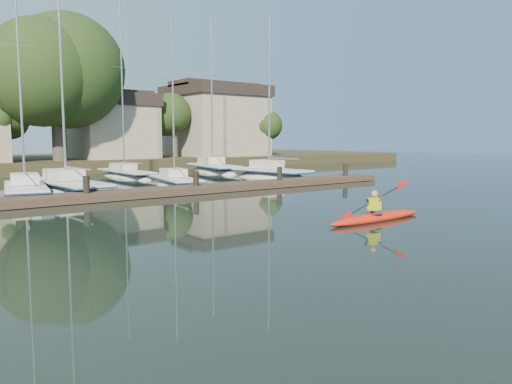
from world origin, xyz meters
TOP-DOWN VIEW (x-y plane):
  - ground at (0.00, 0.00)m, footprint 160.00×160.00m
  - kayak at (3.33, 1.95)m, footprint 4.88×1.00m
  - dock at (0.00, 14.00)m, footprint 34.00×2.00m
  - sailboat_1 at (-4.80, 17.96)m, footprint 3.50×8.29m
  - sailboat_2 at (-2.44, 18.64)m, footprint 2.70×9.43m
  - sailboat_3 at (3.96, 18.09)m, footprint 3.14×7.26m
  - sailboat_4 at (12.49, 19.06)m, footprint 3.22×8.05m
  - sailboat_6 at (4.25, 26.39)m, footprint 1.92×8.87m
  - sailboat_7 at (12.50, 26.93)m, footprint 3.81×9.17m
  - shore at (1.61, 40.29)m, footprint 90.00×25.25m

SIDE VIEW (x-z plane):
  - sailboat_4 at x=12.49m, z-range -6.88..6.45m
  - sailboat_7 at x=12.50m, z-range -7.39..6.96m
  - sailboat_2 at x=-2.44m, z-range -7.91..7.53m
  - sailboat_1 at x=-4.80m, z-range -6.77..6.41m
  - sailboat_3 at x=3.96m, z-range -5.85..5.51m
  - sailboat_6 at x=4.25m, z-range -7.20..6.88m
  - ground at x=0.00m, z-range 0.00..0.00m
  - kayak at x=3.33m, z-range -0.59..0.97m
  - dock at x=0.00m, z-range -0.70..1.10m
  - shore at x=1.61m, z-range -3.15..9.60m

